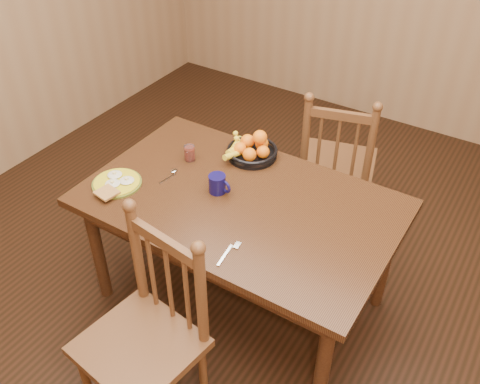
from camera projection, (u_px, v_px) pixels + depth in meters
The scene contains 10 objects.
room at pixel (240, 95), 2.37m from camera, with size 4.52×5.02×2.72m.
dining_table at pixel (240, 212), 2.79m from camera, with size 1.60×1.00×0.75m.
chair_far at pixel (337, 164), 3.42m from camera, with size 0.57×0.55×1.03m.
chair_near at pixel (146, 337), 2.35m from camera, with size 0.54×0.52×1.06m.
breakfast_plate at pixel (116, 183), 2.83m from camera, with size 0.26×0.29×0.04m.
fork at pixel (229, 252), 2.44m from camera, with size 0.04×0.18×0.00m.
spoon at pixel (172, 173), 2.91m from camera, with size 0.05×0.16×0.01m.
coffee_mug at pixel (218, 184), 2.76m from camera, with size 0.13×0.09×0.10m.
juice_glass at pixel (190, 153), 3.00m from camera, with size 0.06×0.06×0.09m.
fruit_bowl at pixel (251, 149), 3.02m from camera, with size 0.32×0.32×0.17m.
Camera 1 is at (1.14, -1.80, 2.47)m, focal length 40.00 mm.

